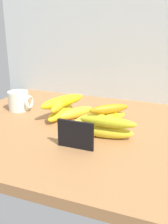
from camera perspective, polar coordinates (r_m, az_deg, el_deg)
counter_top at (r=92.17cm, az=3.91°, el=-4.73°), size 110.00×76.00×3.00cm
back_wall at (r=122.02cm, az=10.18°, el=17.17°), size 130.00×2.00×70.00cm
chalkboard_sign at (r=77.89cm, az=-1.79°, el=-5.06°), size 11.00×1.80×8.40cm
coffee_mug at (r=113.19cm, az=-13.59°, el=2.31°), size 9.75×8.25×7.82cm
banana_0 at (r=102.25cm, az=-4.95°, el=-0.13°), size 4.56×18.37×4.12cm
banana_1 at (r=94.10cm, az=3.76°, el=-1.86°), size 11.04×16.54×4.12cm
banana_2 at (r=100.74cm, az=6.37°, el=-0.52°), size 11.16×19.22×4.00cm
banana_3 at (r=97.71cm, az=1.66°, el=-1.18°), size 10.76×14.94×3.57cm
banana_4 at (r=96.34cm, az=5.48°, el=-1.53°), size 10.44×17.06×3.68cm
banana_5 at (r=85.45cm, az=4.84°, el=-4.16°), size 17.23×6.22×4.11cm
banana_6 at (r=101.99cm, az=-1.75°, el=-0.17°), size 11.74×15.81×3.95cm
banana_7 at (r=101.77cm, az=-4.52°, el=2.27°), size 12.21×20.34×4.23cm
banana_8 at (r=99.80cm, az=-5.24°, el=1.66°), size 6.13×17.32×3.44cm
banana_9 at (r=82.88cm, az=5.01°, el=-2.10°), size 18.11×4.52×3.44cm
banana_10 at (r=96.33cm, az=5.07°, el=0.71°), size 13.55×12.46×3.38cm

